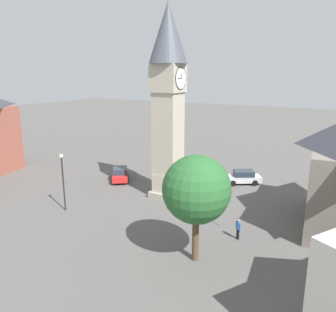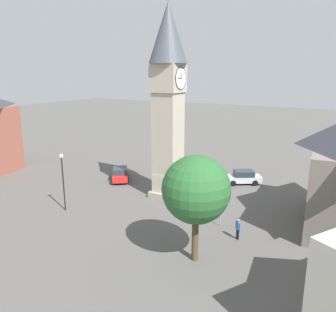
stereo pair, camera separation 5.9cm
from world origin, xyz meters
The scene contains 9 objects.
ground_plane centered at (0.00, 0.00, 0.00)m, with size 200.00×200.00×0.00m, color #565451.
clock_tower centered at (0.00, 0.00, 10.82)m, with size 3.58×3.58×18.56m.
car_blue_kerb centered at (-1.61, -7.34, 0.76)m, with size 4.31×3.83×1.53m.
car_silver_kerb centered at (-7.51, 5.34, 0.76)m, with size 3.64×4.39×1.53m.
car_red_corner centered at (-8.79, -1.48, 0.76)m, with size 3.38×4.44×1.53m.
pedestrian centered at (5.21, 9.05, 1.01)m, with size 0.40×0.45×1.69m.
tree centered at (9.37, 7.49, 4.94)m, with size 4.41×4.41×7.16m.
lamp_post centered at (7.82, -6.25, 3.49)m, with size 0.36×0.36×5.25m.
road_sign centered at (3.79, 7.09, 1.90)m, with size 0.60×0.07×2.80m.
Camera 1 is at (27.39, 15.81, 12.08)m, focal length 35.38 mm.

